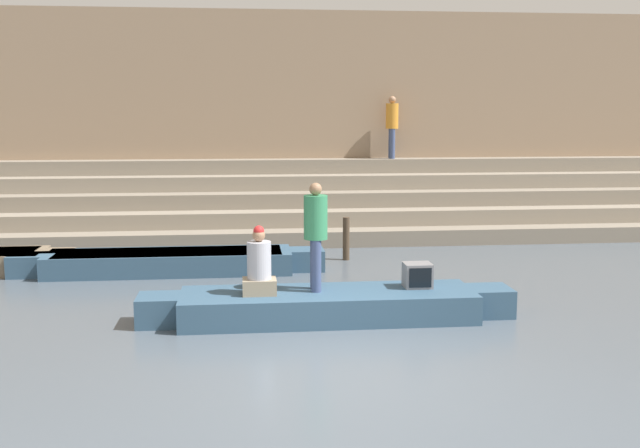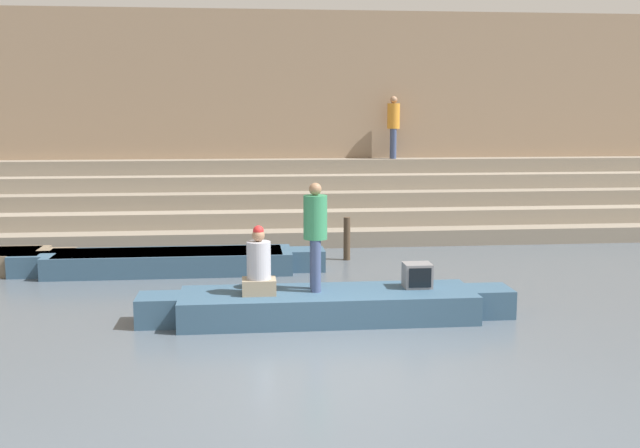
{
  "view_description": "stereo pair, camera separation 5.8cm",
  "coord_description": "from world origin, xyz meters",
  "px_view_note": "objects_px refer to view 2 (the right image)",
  "views": [
    {
      "loc": [
        -1.23,
        -9.06,
        3.29
      ],
      "look_at": [
        0.11,
        3.61,
        1.35
      ],
      "focal_mm": 42.0,
      "sensor_mm": 36.0,
      "label": 1
    },
    {
      "loc": [
        -1.18,
        -9.07,
        3.29
      ],
      "look_at": [
        0.11,
        3.61,
        1.35
      ],
      "focal_mm": 42.0,
      "sensor_mm": 36.0,
      "label": 2
    }
  ],
  "objects_px": {
    "person_standing": "(315,229)",
    "mooring_post": "(347,239)",
    "person_rowing": "(259,267)",
    "person_on_steps": "(393,123)",
    "moored_boat_shore": "(170,261)",
    "rowboat_main": "(328,304)",
    "tv_set": "(417,275)"
  },
  "relations": [
    {
      "from": "tv_set",
      "to": "rowboat_main",
      "type": "bearing_deg",
      "value": 177.53
    },
    {
      "from": "moored_boat_shore",
      "to": "person_on_steps",
      "type": "bearing_deg",
      "value": 48.37
    },
    {
      "from": "person_standing",
      "to": "moored_boat_shore",
      "type": "relative_size",
      "value": 0.27
    },
    {
      "from": "person_standing",
      "to": "tv_set",
      "type": "distance_m",
      "value": 1.84
    },
    {
      "from": "rowboat_main",
      "to": "person_on_steps",
      "type": "relative_size",
      "value": 3.42
    },
    {
      "from": "rowboat_main",
      "to": "person_on_steps",
      "type": "height_order",
      "value": "person_on_steps"
    },
    {
      "from": "person_standing",
      "to": "moored_boat_shore",
      "type": "xyz_separation_m",
      "value": [
        -2.63,
        3.69,
        -1.21
      ]
    },
    {
      "from": "person_standing",
      "to": "person_on_steps",
      "type": "distance_m",
      "value": 9.89
    },
    {
      "from": "moored_boat_shore",
      "to": "tv_set",
      "type": "bearing_deg",
      "value": -36.28
    },
    {
      "from": "person_rowing",
      "to": "mooring_post",
      "type": "height_order",
      "value": "person_rowing"
    },
    {
      "from": "person_rowing",
      "to": "person_standing",
      "type": "bearing_deg",
      "value": 6.87
    },
    {
      "from": "person_standing",
      "to": "mooring_post",
      "type": "distance_m",
      "value": 4.86
    },
    {
      "from": "tv_set",
      "to": "mooring_post",
      "type": "xyz_separation_m",
      "value": [
        -0.52,
        4.59,
        -0.17
      ]
    },
    {
      "from": "tv_set",
      "to": "moored_boat_shore",
      "type": "relative_size",
      "value": 0.07
    },
    {
      "from": "person_rowing",
      "to": "moored_boat_shore",
      "type": "height_order",
      "value": "person_rowing"
    },
    {
      "from": "person_standing",
      "to": "person_on_steps",
      "type": "height_order",
      "value": "person_on_steps"
    },
    {
      "from": "person_standing",
      "to": "mooring_post",
      "type": "relative_size",
      "value": 1.79
    },
    {
      "from": "mooring_post",
      "to": "person_rowing",
      "type": "bearing_deg",
      "value": -113.14
    },
    {
      "from": "mooring_post",
      "to": "rowboat_main",
      "type": "bearing_deg",
      "value": -101.47
    },
    {
      "from": "person_rowing",
      "to": "mooring_post",
      "type": "bearing_deg",
      "value": 64.24
    },
    {
      "from": "rowboat_main",
      "to": "moored_boat_shore",
      "type": "distance_m",
      "value": 4.72
    },
    {
      "from": "person_standing",
      "to": "person_rowing",
      "type": "height_order",
      "value": "person_standing"
    },
    {
      "from": "tv_set",
      "to": "moored_boat_shore",
      "type": "bearing_deg",
      "value": 131.96
    },
    {
      "from": "mooring_post",
      "to": "person_on_steps",
      "type": "height_order",
      "value": "person_on_steps"
    },
    {
      "from": "tv_set",
      "to": "person_on_steps",
      "type": "distance_m",
      "value": 9.62
    },
    {
      "from": "person_rowing",
      "to": "person_on_steps",
      "type": "bearing_deg",
      "value": 64.45
    },
    {
      "from": "rowboat_main",
      "to": "person_standing",
      "type": "bearing_deg",
      "value": 150.44
    },
    {
      "from": "mooring_post",
      "to": "person_on_steps",
      "type": "xyz_separation_m",
      "value": [
        1.94,
        4.64,
        2.47
      ]
    },
    {
      "from": "person_on_steps",
      "to": "rowboat_main",
      "type": "bearing_deg",
      "value": -121.24
    },
    {
      "from": "moored_boat_shore",
      "to": "mooring_post",
      "type": "height_order",
      "value": "mooring_post"
    },
    {
      "from": "mooring_post",
      "to": "person_on_steps",
      "type": "distance_m",
      "value": 5.61
    },
    {
      "from": "tv_set",
      "to": "moored_boat_shore",
      "type": "xyz_separation_m",
      "value": [
        -4.3,
        3.65,
        -0.42
      ]
    }
  ]
}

